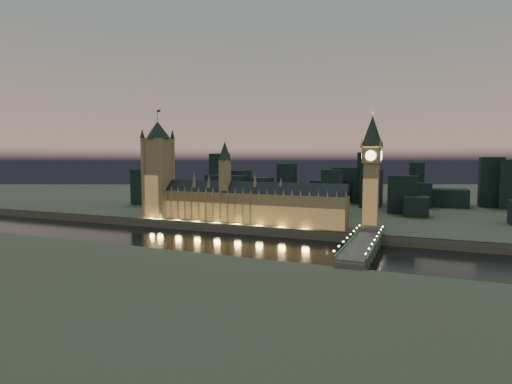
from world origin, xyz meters
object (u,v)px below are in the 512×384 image
at_px(palace_of_westminster, 243,203).
at_px(elizabeth_tower, 372,163).
at_px(westminster_bridge, 363,248).
at_px(victoria_tower, 158,164).
at_px(river_boat, 300,269).

bearing_deg(palace_of_westminster, elizabeth_tower, 0.08).
distance_m(palace_of_westminster, westminster_bridge, 140.69).
distance_m(victoria_tower, elizabeth_tower, 218.01).
distance_m(victoria_tower, river_boat, 234.23).
relative_size(elizabeth_tower, river_boat, 2.24).
distance_m(elizabeth_tower, river_boat, 138.50).
distance_m(palace_of_westminster, victoria_tower, 104.92).
xyz_separation_m(palace_of_westminster, elizabeth_tower, (119.90, 0.17, 39.18)).
bearing_deg(river_boat, elizabeth_tower, 77.49).
relative_size(palace_of_westminster, westminster_bridge, 1.79).
bearing_deg(palace_of_westminster, victoria_tower, 179.90).
xyz_separation_m(palace_of_westminster, westminster_bridge, (122.99, -65.20, -20.38)).
bearing_deg(palace_of_westminster, westminster_bridge, -27.93).
bearing_deg(westminster_bridge, river_boat, -118.55).
relative_size(palace_of_westminster, victoria_tower, 1.80).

